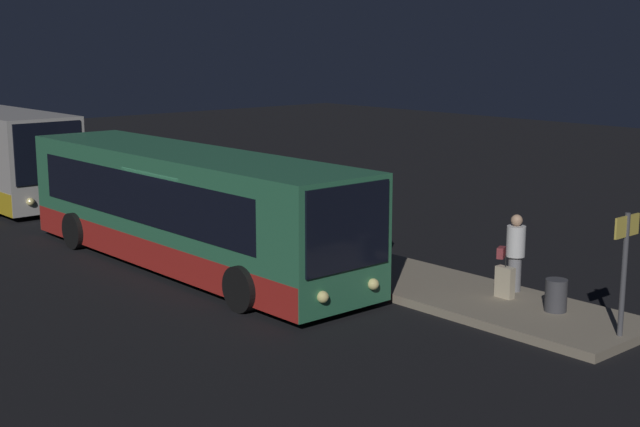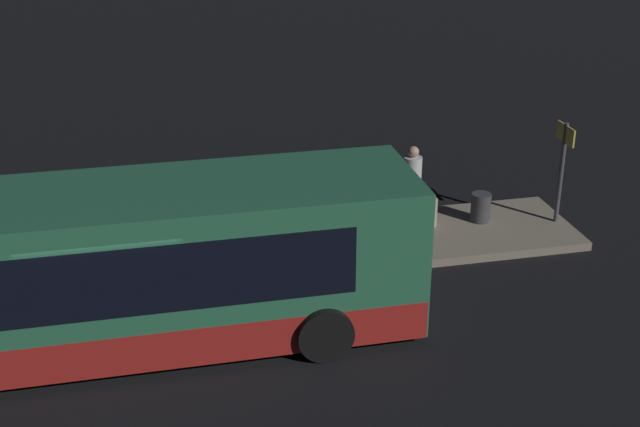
{
  "view_description": "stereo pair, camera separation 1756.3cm",
  "coord_description": "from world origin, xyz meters",
  "px_view_note": "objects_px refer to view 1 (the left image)",
  "views": [
    {
      "loc": [
        17.79,
        -11.58,
        5.54
      ],
      "look_at": [
        3.86,
        0.68,
        1.87
      ],
      "focal_mm": 50.0,
      "sensor_mm": 36.0,
      "label": 1
    },
    {
      "loc": [
        0.59,
        -13.67,
        8.39
      ],
      "look_at": [
        3.86,
        0.68,
        1.87
      ],
      "focal_mm": 50.0,
      "sensor_mm": 36.0,
      "label": 2
    }
  ],
  "objects_px": {
    "sign_post": "(625,259)",
    "passenger_waiting": "(315,217)",
    "bus_lead": "(186,209)",
    "suitcase": "(505,282)",
    "passenger_boarding": "(377,223)",
    "passenger_with_bags": "(515,250)",
    "trash_bin": "(556,295)"
  },
  "relations": [
    {
      "from": "bus_lead",
      "to": "passenger_waiting",
      "type": "height_order",
      "value": "bus_lead"
    },
    {
      "from": "passenger_waiting",
      "to": "passenger_with_bags",
      "type": "xyz_separation_m",
      "value": [
        5.76,
        0.66,
        0.06
      ]
    },
    {
      "from": "suitcase",
      "to": "sign_post",
      "type": "distance_m",
      "value": 3.13
    },
    {
      "from": "passenger_boarding",
      "to": "passenger_waiting",
      "type": "xyz_separation_m",
      "value": [
        -1.66,
        -0.58,
        -0.02
      ]
    },
    {
      "from": "sign_post",
      "to": "trash_bin",
      "type": "xyz_separation_m",
      "value": [
        -1.65,
        0.39,
        -1.13
      ]
    },
    {
      "from": "sign_post",
      "to": "passenger_waiting",
      "type": "bearing_deg",
      "value": 178.05
    },
    {
      "from": "suitcase",
      "to": "sign_post",
      "type": "relative_size",
      "value": 0.39
    },
    {
      "from": "suitcase",
      "to": "sign_post",
      "type": "height_order",
      "value": "sign_post"
    },
    {
      "from": "passenger_boarding",
      "to": "suitcase",
      "type": "xyz_separation_m",
      "value": [
        4.3,
        -0.49,
        -0.52
      ]
    },
    {
      "from": "bus_lead",
      "to": "passenger_boarding",
      "type": "bearing_deg",
      "value": 50.51
    },
    {
      "from": "passenger_boarding",
      "to": "passenger_waiting",
      "type": "distance_m",
      "value": 1.76
    },
    {
      "from": "passenger_waiting",
      "to": "sign_post",
      "type": "height_order",
      "value": "sign_post"
    },
    {
      "from": "bus_lead",
      "to": "suitcase",
      "type": "relative_size",
      "value": 12.88
    },
    {
      "from": "sign_post",
      "to": "suitcase",
      "type": "bearing_deg",
      "value": 172.28
    },
    {
      "from": "passenger_waiting",
      "to": "suitcase",
      "type": "relative_size",
      "value": 1.74
    },
    {
      "from": "bus_lead",
      "to": "sign_post",
      "type": "height_order",
      "value": "bus_lead"
    },
    {
      "from": "bus_lead",
      "to": "suitcase",
      "type": "bearing_deg",
      "value": 23.25
    },
    {
      "from": "passenger_with_bags",
      "to": "suitcase",
      "type": "distance_m",
      "value": 0.82
    },
    {
      "from": "passenger_boarding",
      "to": "suitcase",
      "type": "height_order",
      "value": "passenger_boarding"
    },
    {
      "from": "bus_lead",
      "to": "sign_post",
      "type": "bearing_deg",
      "value": 15.03
    },
    {
      "from": "passenger_boarding",
      "to": "sign_post",
      "type": "bearing_deg",
      "value": -175.52
    },
    {
      "from": "passenger_with_bags",
      "to": "suitcase",
      "type": "xyz_separation_m",
      "value": [
        0.19,
        -0.57,
        -0.56
      ]
    },
    {
      "from": "passenger_with_bags",
      "to": "bus_lead",
      "type": "bearing_deg",
      "value": 94.23
    },
    {
      "from": "passenger_with_bags",
      "to": "sign_post",
      "type": "distance_m",
      "value": 3.28
    },
    {
      "from": "sign_post",
      "to": "passenger_boarding",
      "type": "bearing_deg",
      "value": 173.0
    },
    {
      "from": "passenger_waiting",
      "to": "sign_post",
      "type": "bearing_deg",
      "value": 159.26
    },
    {
      "from": "passenger_boarding",
      "to": "sign_post",
      "type": "xyz_separation_m",
      "value": [
        7.19,
        -0.88,
        0.6
      ]
    },
    {
      "from": "passenger_with_bags",
      "to": "trash_bin",
      "type": "bearing_deg",
      "value": -134.67
    },
    {
      "from": "bus_lead",
      "to": "trash_bin",
      "type": "bearing_deg",
      "value": 20.13
    },
    {
      "from": "bus_lead",
      "to": "trash_bin",
      "type": "xyz_separation_m",
      "value": [
        8.53,
        3.13,
        -0.9
      ]
    },
    {
      "from": "bus_lead",
      "to": "passenger_with_bags",
      "type": "height_order",
      "value": "bus_lead"
    },
    {
      "from": "trash_bin",
      "to": "passenger_with_bags",
      "type": "bearing_deg",
      "value": 158.63
    }
  ]
}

